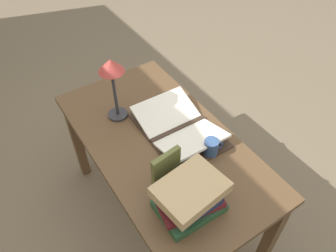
{
  "coord_description": "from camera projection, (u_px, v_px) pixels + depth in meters",
  "views": [
    {
      "loc": [
        -1.01,
        0.62,
        2.06
      ],
      "look_at": [
        0.01,
        -0.05,
        0.82
      ],
      "focal_mm": 35.0,
      "sensor_mm": 36.0,
      "label": 1
    }
  ],
  "objects": [
    {
      "name": "reading_lamp",
      "position": [
        112.0,
        74.0,
        1.7
      ],
      "size": [
        0.14,
        0.14,
        0.39
      ],
      "color": "#2D2D33",
      "rests_on": "reading_desk"
    },
    {
      "name": "ground_plane",
      "position": [
        163.0,
        211.0,
        2.3
      ],
      "size": [
        12.0,
        12.0,
        0.0
      ],
      "primitive_type": "plane",
      "color": "#70604C"
    },
    {
      "name": "book_stack_tall",
      "position": [
        190.0,
        197.0,
        1.42
      ],
      "size": [
        0.25,
        0.32,
        0.18
      ],
      "color": "#234C2D",
      "rests_on": "reading_desk"
    },
    {
      "name": "coffee_mug",
      "position": [
        211.0,
        147.0,
        1.68
      ],
      "size": [
        0.07,
        0.1,
        0.09
      ],
      "rotation": [
        0.0,
        0.0,
        4.47
      ],
      "color": "#335184",
      "rests_on": "reading_desk"
    },
    {
      "name": "book_standing_upright",
      "position": [
        166.0,
        169.0,
        1.51
      ],
      "size": [
        0.04,
        0.16,
        0.21
      ],
      "rotation": [
        0.0,
        0.0,
        0.13
      ],
      "color": "brown",
      "rests_on": "reading_desk"
    },
    {
      "name": "reading_desk",
      "position": [
        162.0,
        153.0,
        1.85
      ],
      "size": [
        1.35,
        0.72,
        0.74
      ],
      "color": "brown",
      "rests_on": "ground_plane"
    },
    {
      "name": "open_book",
      "position": [
        178.0,
        127.0,
        1.81
      ],
      "size": [
        0.53,
        0.37,
        0.08
      ],
      "rotation": [
        0.0,
        0.0,
        -0.01
      ],
      "color": "#38281E",
      "rests_on": "reading_desk"
    }
  ]
}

